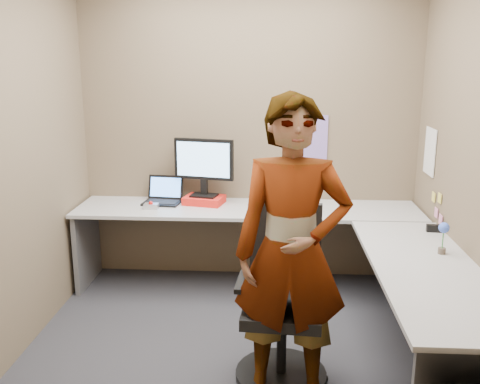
# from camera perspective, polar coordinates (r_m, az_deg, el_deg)

# --- Properties ---
(ground) EXTENTS (3.00, 3.00, 0.00)m
(ground) POSITION_cam_1_polar(r_m,az_deg,el_deg) (4.00, 0.03, -15.66)
(ground) COLOR #28282D
(ground) RESTS_ON ground
(wall_back) EXTENTS (3.00, 0.00, 3.00)m
(wall_back) POSITION_cam_1_polar(r_m,az_deg,el_deg) (4.82, 0.97, 6.48)
(wall_back) COLOR brown
(wall_back) RESTS_ON ground
(wall_right) EXTENTS (0.00, 2.70, 2.70)m
(wall_right) POSITION_cam_1_polar(r_m,az_deg,el_deg) (3.76, 23.57, 3.19)
(wall_right) COLOR brown
(wall_right) RESTS_ON ground
(wall_left) EXTENTS (0.00, 2.70, 2.70)m
(wall_left) POSITION_cam_1_polar(r_m,az_deg,el_deg) (3.92, -22.48, 3.70)
(wall_left) COLOR brown
(wall_left) RESTS_ON ground
(desk) EXTENTS (2.98, 2.58, 0.73)m
(desk) POSITION_cam_1_polar(r_m,az_deg,el_deg) (4.11, 6.49, -5.90)
(desk) COLOR #B6B6B6
(desk) RESTS_ON ground
(paper_ream) EXTENTS (0.38, 0.31, 0.07)m
(paper_ream) POSITION_cam_1_polar(r_m,az_deg,el_deg) (4.75, -3.85, -0.85)
(paper_ream) COLOR red
(paper_ream) RESTS_ON desk
(monitor) EXTENTS (0.53, 0.20, 0.51)m
(monitor) POSITION_cam_1_polar(r_m,az_deg,el_deg) (4.70, -3.89, 3.15)
(monitor) COLOR black
(monitor) RESTS_ON paper_ream
(laptop) EXTENTS (0.35, 0.30, 0.23)m
(laptop) POSITION_cam_1_polar(r_m,az_deg,el_deg) (4.84, -8.15, -0.40)
(laptop) COLOR black
(laptop) RESTS_ON desk
(trackball_mouse) EXTENTS (0.12, 0.08, 0.07)m
(trackball_mouse) POSITION_cam_1_polar(r_m,az_deg,el_deg) (4.65, -9.46, -1.48)
(trackball_mouse) COLOR #B7B7BC
(trackball_mouse) RESTS_ON desk
(origami) EXTENTS (0.10, 0.10, 0.06)m
(origami) POSITION_cam_1_polar(r_m,az_deg,el_deg) (4.40, 5.49, -2.17)
(origami) COLOR white
(origami) RESTS_ON desk
(stapler) EXTENTS (0.15, 0.05, 0.05)m
(stapler) POSITION_cam_1_polar(r_m,az_deg,el_deg) (4.24, 20.26, -3.66)
(stapler) COLOR black
(stapler) RESTS_ON desk
(flower) EXTENTS (0.07, 0.07, 0.22)m
(flower) POSITION_cam_1_polar(r_m,az_deg,el_deg) (3.75, 20.88, -4.11)
(flower) COLOR brown
(flower) RESTS_ON desk
(calendar_purple) EXTENTS (0.30, 0.01, 0.40)m
(calendar_purple) POSITION_cam_1_polar(r_m,az_deg,el_deg) (4.82, 7.54, 5.77)
(calendar_purple) COLOR #846BB7
(calendar_purple) RESTS_ON wall_back
(calendar_white) EXTENTS (0.01, 0.28, 0.38)m
(calendar_white) POSITION_cam_1_polar(r_m,az_deg,el_deg) (4.61, 19.61, 4.09)
(calendar_white) COLOR white
(calendar_white) RESTS_ON wall_right
(sticky_note_a) EXTENTS (0.01, 0.07, 0.07)m
(sticky_note_a) POSITION_cam_1_polar(r_m,az_deg,el_deg) (4.34, 20.52, -0.62)
(sticky_note_a) COLOR #F2E059
(sticky_note_a) RESTS_ON wall_right
(sticky_note_b) EXTENTS (0.01, 0.07, 0.07)m
(sticky_note_b) POSITION_cam_1_polar(r_m,az_deg,el_deg) (4.42, 20.20, -2.09)
(sticky_note_b) COLOR pink
(sticky_note_b) RESTS_ON wall_right
(sticky_note_c) EXTENTS (0.01, 0.07, 0.07)m
(sticky_note_c) POSITION_cam_1_polar(r_m,az_deg,el_deg) (4.32, 20.62, -2.78)
(sticky_note_c) COLOR pink
(sticky_note_c) RESTS_ON wall_right
(sticky_note_d) EXTENTS (0.01, 0.07, 0.07)m
(sticky_note_d) POSITION_cam_1_polar(r_m,az_deg,el_deg) (4.49, 19.95, -0.51)
(sticky_note_d) COLOR #F2E059
(sticky_note_d) RESTS_ON wall_right
(office_chair) EXTENTS (0.58, 0.58, 1.08)m
(office_chair) POSITION_cam_1_polar(r_m,az_deg,el_deg) (3.44, 4.58, -12.56)
(office_chair) COLOR black
(office_chair) RESTS_ON ground
(person) EXTENTS (0.68, 0.46, 1.81)m
(person) POSITION_cam_1_polar(r_m,az_deg,el_deg) (3.08, 5.55, -6.46)
(person) COLOR #999399
(person) RESTS_ON ground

